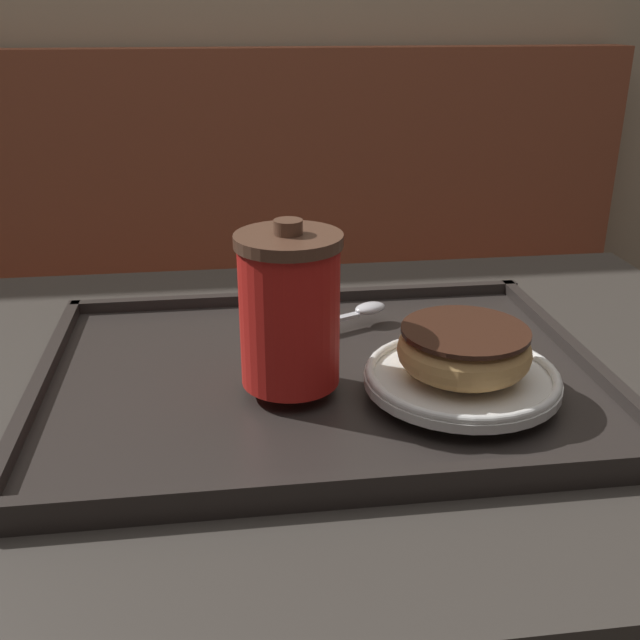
# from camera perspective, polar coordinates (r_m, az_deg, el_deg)

# --- Properties ---
(booth_bench) EXTENTS (1.70, 0.44, 1.00)m
(booth_bench) POSITION_cam_1_polar(r_m,az_deg,el_deg) (1.67, -5.36, -4.45)
(booth_bench) COLOR brown
(booth_bench) RESTS_ON ground_plane
(cafe_table) EXTENTS (0.91, 0.65, 0.76)m
(cafe_table) POSITION_cam_1_polar(r_m,az_deg,el_deg) (0.79, 0.05, -15.41)
(cafe_table) COLOR #38332D
(cafe_table) RESTS_ON ground_plane
(serving_tray) EXTENTS (0.50, 0.37, 0.02)m
(serving_tray) POSITION_cam_1_polar(r_m,az_deg,el_deg) (0.68, 0.00, -4.39)
(serving_tray) COLOR #282321
(serving_tray) RESTS_ON cafe_table
(coffee_cup_front) EXTENTS (0.09, 0.09, 0.14)m
(coffee_cup_front) POSITION_cam_1_polar(r_m,az_deg,el_deg) (0.62, -2.34, 0.85)
(coffee_cup_front) COLOR red
(coffee_cup_front) RESTS_ON serving_tray
(plate_with_chocolate_donut) EXTENTS (0.17, 0.17, 0.01)m
(plate_with_chocolate_donut) POSITION_cam_1_polar(r_m,az_deg,el_deg) (0.64, 10.75, -4.26)
(plate_with_chocolate_donut) COLOR white
(plate_with_chocolate_donut) RESTS_ON serving_tray
(donut_chocolate_glazed) EXTENTS (0.11, 0.11, 0.04)m
(donut_chocolate_glazed) POSITION_cam_1_polar(r_m,az_deg,el_deg) (0.63, 10.91, -2.17)
(donut_chocolate_glazed) COLOR tan
(donut_chocolate_glazed) RESTS_ON plate_with_chocolate_donut
(spoon) EXTENTS (0.14, 0.07, 0.01)m
(spoon) POSITION_cam_1_polar(r_m,az_deg,el_deg) (0.77, 2.58, 0.55)
(spoon) COLOR silver
(spoon) RESTS_ON serving_tray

